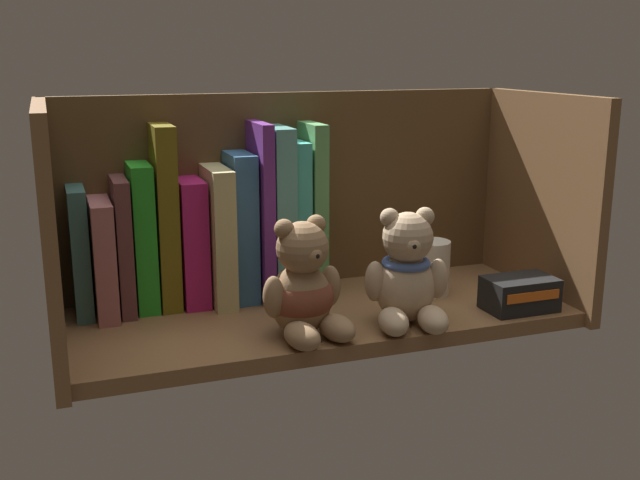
% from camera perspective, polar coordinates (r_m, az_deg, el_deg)
% --- Properties ---
extents(shelf_board, '(0.66, 0.26, 0.02)m').
position_cam_1_polar(shelf_board, '(1.03, 0.16, -5.88)').
color(shelf_board, brown).
rests_on(shelf_board, ground).
extents(shelf_back_panel, '(0.69, 0.01, 0.31)m').
position_cam_1_polar(shelf_back_panel, '(1.12, -2.21, 3.26)').
color(shelf_back_panel, brown).
rests_on(shelf_back_panel, ground).
extents(shelf_side_panel_left, '(0.02, 0.28, 0.31)m').
position_cam_1_polar(shelf_side_panel_left, '(0.94, -19.69, 0.28)').
color(shelf_side_panel_left, brown).
rests_on(shelf_side_panel_left, ground).
extents(shelf_side_panel_right, '(0.02, 0.28, 0.31)m').
position_cam_1_polar(shelf_side_panel_right, '(1.15, 16.22, 3.01)').
color(shelf_side_panel_right, brown).
rests_on(shelf_side_panel_right, ground).
extents(book_0, '(0.02, 0.10, 0.17)m').
position_cam_1_polar(book_0, '(1.05, -17.69, -0.77)').
color(book_0, '#37655F').
rests_on(book_0, shelf_board).
extents(book_1, '(0.03, 0.14, 0.16)m').
position_cam_1_polar(book_1, '(1.05, -16.13, -1.08)').
color(book_1, '#A25F5F').
rests_on(book_1, shelf_board).
extents(book_2, '(0.02, 0.12, 0.18)m').
position_cam_1_polar(book_2, '(1.05, -14.73, -0.27)').
color(book_2, brown).
rests_on(book_2, shelf_board).
extents(book_3, '(0.03, 0.10, 0.20)m').
position_cam_1_polar(book_3, '(1.05, -13.29, 0.30)').
color(book_3, '#239520').
rests_on(book_3, shelf_board).
extents(book_4, '(0.03, 0.10, 0.25)m').
position_cam_1_polar(book_4, '(1.05, -11.68, 1.77)').
color(book_4, brown).
rests_on(book_4, shelf_board).
extents(book_5, '(0.03, 0.10, 0.17)m').
position_cam_1_polar(book_5, '(1.06, -9.76, -0.05)').
color(book_5, '#AD1A61').
rests_on(book_5, shelf_board).
extents(book_6, '(0.03, 0.14, 0.19)m').
position_cam_1_polar(book_6, '(1.07, -7.91, 0.53)').
color(book_6, tan).
rests_on(book_6, shelf_board).
extents(book_7, '(0.03, 0.11, 0.21)m').
position_cam_1_polar(book_7, '(1.07, -6.14, 1.11)').
color(book_7, '#32618E').
rests_on(book_7, shelf_board).
extents(book_8, '(0.02, 0.13, 0.25)m').
position_cam_1_polar(book_8, '(1.07, -4.74, 2.30)').
color(book_8, '#642880').
rests_on(book_8, shelf_board).
extents(book_9, '(0.03, 0.12, 0.24)m').
position_cam_1_polar(book_9, '(1.08, -3.41, 2.22)').
color(book_9, '#5AA199').
rests_on(book_9, shelf_board).
extents(book_10, '(0.02, 0.10, 0.22)m').
position_cam_1_polar(book_10, '(1.09, -1.96, 1.79)').
color(book_10, '#44BBAD').
rests_on(book_10, shelf_board).
extents(book_11, '(0.02, 0.10, 0.25)m').
position_cam_1_polar(book_11, '(1.10, -0.76, 2.49)').
color(book_11, '#5A9E59').
rests_on(book_11, shelf_board).
extents(teddy_bear_larger, '(0.11, 0.12, 0.15)m').
position_cam_1_polar(teddy_bear_larger, '(0.93, -1.28, -3.79)').
color(teddy_bear_larger, '#93704C').
rests_on(teddy_bear_larger, shelf_board).
extents(teddy_bear_smaller, '(0.11, 0.12, 0.15)m').
position_cam_1_polar(teddy_bear_smaller, '(0.97, 6.59, -2.66)').
color(teddy_bear_smaller, tan).
rests_on(teddy_bear_smaller, shelf_board).
extents(pillar_candle, '(0.06, 0.06, 0.08)m').
position_cam_1_polar(pillar_candle, '(1.10, 8.32, -2.07)').
color(pillar_candle, silver).
rests_on(pillar_candle, shelf_board).
extents(small_product_box, '(0.09, 0.06, 0.05)m').
position_cam_1_polar(small_product_box, '(1.06, 14.82, -3.95)').
color(small_product_box, black).
rests_on(small_product_box, shelf_board).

